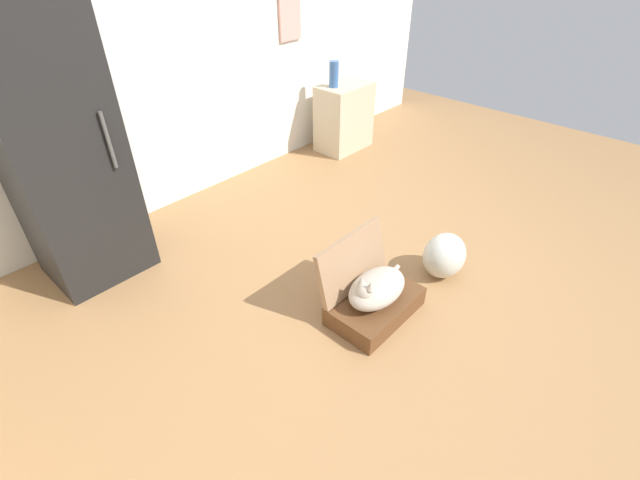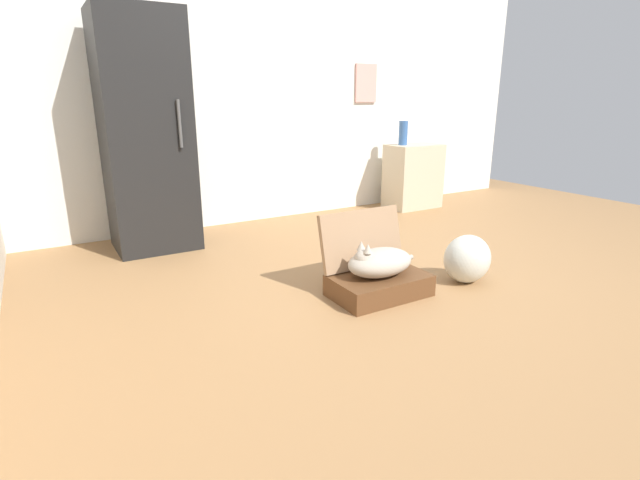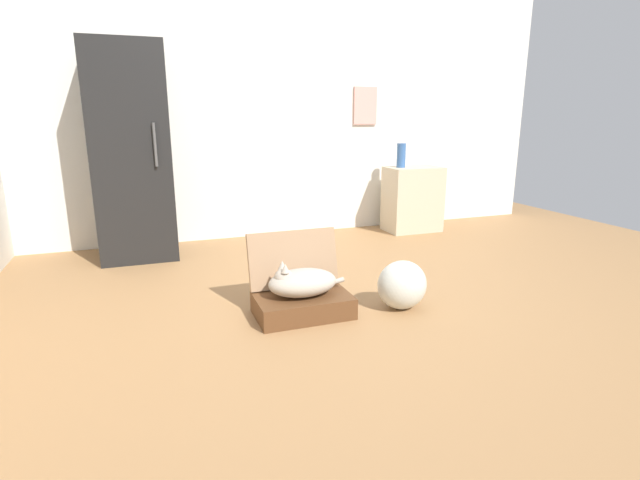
{
  "view_description": "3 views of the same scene",
  "coord_description": "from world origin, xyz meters",
  "px_view_note": "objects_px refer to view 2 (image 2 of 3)",
  "views": [
    {
      "loc": [
        -2.1,
        -1.11,
        2.06
      ],
      "look_at": [
        -0.25,
        0.59,
        0.26
      ],
      "focal_mm": 24.81,
      "sensor_mm": 36.0,
      "label": 1
    },
    {
      "loc": [
        -2.1,
        -2.2,
        1.2
      ],
      "look_at": [
        -0.48,
        0.53,
        0.25
      ],
      "focal_mm": 26.93,
      "sensor_mm": 36.0,
      "label": 2
    },
    {
      "loc": [
        -1.24,
        -2.74,
        1.24
      ],
      "look_at": [
        -0.1,
        0.4,
        0.38
      ],
      "focal_mm": 27.29,
      "sensor_mm": 36.0,
      "label": 3
    }
  ],
  "objects_px": {
    "cat": "(379,262)",
    "suitcase_base": "(379,285)",
    "refrigerator": "(146,135)",
    "vase_tall": "(403,133)",
    "side_table": "(413,176)",
    "plastic_bag_white": "(467,259)"
  },
  "relations": [
    {
      "from": "refrigerator",
      "to": "vase_tall",
      "type": "relative_size",
      "value": 7.19
    },
    {
      "from": "vase_tall",
      "to": "plastic_bag_white",
      "type": "bearing_deg",
      "value": -118.42
    },
    {
      "from": "suitcase_base",
      "to": "plastic_bag_white",
      "type": "height_order",
      "value": "plastic_bag_white"
    },
    {
      "from": "suitcase_base",
      "to": "cat",
      "type": "xyz_separation_m",
      "value": [
        -0.01,
        0.0,
        0.16
      ]
    },
    {
      "from": "cat",
      "to": "plastic_bag_white",
      "type": "bearing_deg",
      "value": -9.47
    },
    {
      "from": "cat",
      "to": "suitcase_base",
      "type": "bearing_deg",
      "value": -2.24
    },
    {
      "from": "suitcase_base",
      "to": "vase_tall",
      "type": "height_order",
      "value": "vase_tall"
    },
    {
      "from": "plastic_bag_white",
      "to": "side_table",
      "type": "relative_size",
      "value": 0.48
    },
    {
      "from": "plastic_bag_white",
      "to": "side_table",
      "type": "bearing_deg",
      "value": 58.02
    },
    {
      "from": "suitcase_base",
      "to": "plastic_bag_white",
      "type": "xyz_separation_m",
      "value": [
        0.65,
        -0.11,
        0.09
      ]
    },
    {
      "from": "plastic_bag_white",
      "to": "refrigerator",
      "type": "bearing_deg",
      "value": 130.42
    },
    {
      "from": "refrigerator",
      "to": "plastic_bag_white",
      "type": "bearing_deg",
      "value": -49.58
    },
    {
      "from": "side_table",
      "to": "vase_tall",
      "type": "xyz_separation_m",
      "value": [
        -0.15,
        0.03,
        0.48
      ]
    },
    {
      "from": "cat",
      "to": "vase_tall",
      "type": "relative_size",
      "value": 2.04
    },
    {
      "from": "refrigerator",
      "to": "side_table",
      "type": "distance_m",
      "value": 2.88
    },
    {
      "from": "refrigerator",
      "to": "side_table",
      "type": "height_order",
      "value": "refrigerator"
    },
    {
      "from": "cat",
      "to": "refrigerator",
      "type": "height_order",
      "value": "refrigerator"
    },
    {
      "from": "cat",
      "to": "plastic_bag_white",
      "type": "relative_size",
      "value": 1.56
    },
    {
      "from": "plastic_bag_white",
      "to": "side_table",
      "type": "xyz_separation_m",
      "value": [
        1.21,
        1.94,
        0.19
      ]
    },
    {
      "from": "side_table",
      "to": "vase_tall",
      "type": "distance_m",
      "value": 0.5
    },
    {
      "from": "refrigerator",
      "to": "vase_tall",
      "type": "height_order",
      "value": "refrigerator"
    },
    {
      "from": "refrigerator",
      "to": "vase_tall",
      "type": "xyz_separation_m",
      "value": [
        2.68,
        0.08,
        -0.09
      ]
    }
  ]
}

